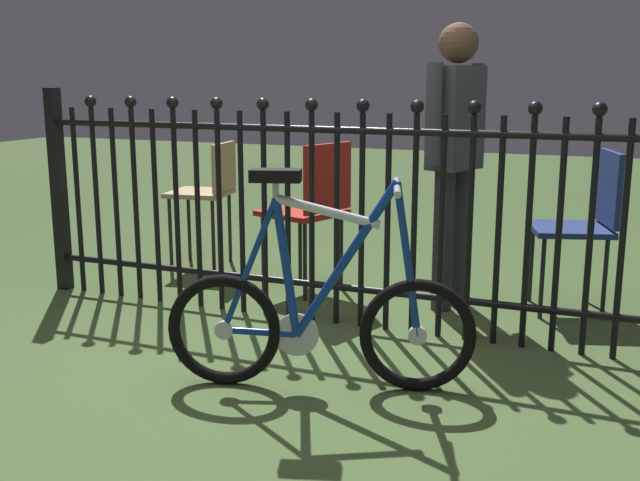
# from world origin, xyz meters

# --- Properties ---
(ground_plane) EXTENTS (20.00, 20.00, 0.00)m
(ground_plane) POSITION_xyz_m (0.00, 0.00, 0.00)
(ground_plane) COLOR #41592E
(iron_fence) EXTENTS (3.58, 0.07, 1.19)m
(iron_fence) POSITION_xyz_m (-0.05, 0.73, 0.61)
(iron_fence) COLOR black
(iron_fence) RESTS_ON ground
(bicycle) EXTENTS (1.22, 0.50, 0.90)m
(bicycle) POSITION_xyz_m (0.24, -0.07, 0.30)
(bicycle) COLOR black
(bicycle) RESTS_ON ground
(chair_red) EXTENTS (0.52, 0.52, 0.88)m
(chair_red) POSITION_xyz_m (-0.34, 1.22, 0.54)
(chair_red) COLOR black
(chair_red) RESTS_ON ground
(chair_tan) EXTENTS (0.43, 0.43, 0.83)m
(chair_tan) POSITION_xyz_m (-1.22, 1.54, 0.53)
(chair_tan) COLOR black
(chair_tan) RESTS_ON ground
(chair_navy) EXTENTS (0.50, 0.50, 0.87)m
(chair_navy) POSITION_xyz_m (1.15, 1.43, 0.53)
(chair_navy) COLOR black
(chair_navy) RESTS_ON ground
(person_visitor) EXTENTS (0.27, 0.45, 1.53)m
(person_visitor) POSITION_xyz_m (0.47, 1.24, 0.90)
(person_visitor) COLOR #2D2D33
(person_visitor) RESTS_ON ground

